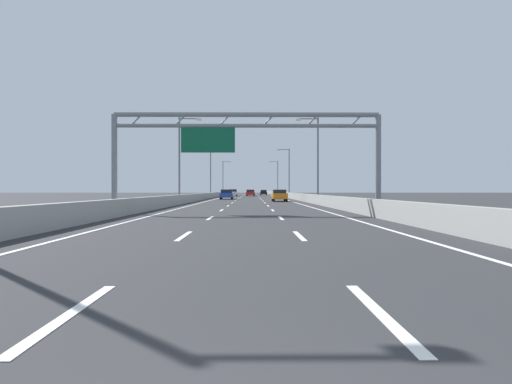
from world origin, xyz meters
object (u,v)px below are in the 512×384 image
at_px(streetlamp_right_mid, 316,154).
at_px(red_car, 250,193).
at_px(streetlamp_right_far, 288,170).
at_px(white_car, 233,193).
at_px(streetlamp_left_distant, 224,176).
at_px(green_car, 251,193).
at_px(streetlamp_left_far, 212,170).
at_px(blue_car, 227,194).
at_px(sign_gantry, 242,136).
at_px(black_car, 264,192).
at_px(orange_car, 279,195).
at_px(streetlamp_left_mid, 181,154).
at_px(streetlamp_right_distant, 277,176).

bearing_deg(streetlamp_right_mid, red_car, 97.86).
xyz_separation_m(streetlamp_right_far, white_car, (-11.27, 13.17, -4.60)).
bearing_deg(streetlamp_left_distant, streetlamp_right_far, -69.11).
bearing_deg(green_car, streetlamp_left_far, -105.97).
xyz_separation_m(white_car, blue_car, (0.37, -34.15, -0.04)).
relative_size(streetlamp_right_mid, green_car, 2.30).
xyz_separation_m(sign_gantry, streetlamp_right_mid, (7.78, 22.08, 0.53)).
distance_m(streetlamp_left_far, black_car, 36.37).
xyz_separation_m(sign_gantry, orange_car, (4.08, 27.95, -4.11)).
bearing_deg(streetlamp_right_mid, orange_car, 122.19).
bearing_deg(red_car, streetlamp_left_mid, -97.94).
height_order(streetlamp_left_distant, blue_car, streetlamp_left_distant).
distance_m(red_car, black_car, 19.99).
height_order(streetlamp_right_mid, green_car, streetlamp_right_mid).
relative_size(orange_car, black_car, 1.01).
xyz_separation_m(sign_gantry, black_car, (3.90, 95.54, -4.13)).
distance_m(streetlamp_left_distant, blue_car, 60.42).
bearing_deg(streetlamp_left_far, sign_gantry, -83.33).
relative_size(blue_car, orange_car, 0.88).
height_order(streetlamp_right_far, orange_car, streetlamp_right_far).
distance_m(sign_gantry, blue_car, 40.56).
bearing_deg(white_car, streetlamp_left_far, -105.55).
bearing_deg(green_car, streetlamp_right_mid, -83.75).
bearing_deg(sign_gantry, streetlamp_right_far, 82.76).
relative_size(streetlamp_right_mid, red_car, 2.13).
bearing_deg(streetlamp_right_far, red_car, 116.87).
xyz_separation_m(streetlamp_right_distant, red_car, (-7.43, -24.46, -4.63)).
distance_m(streetlamp_left_mid, blue_car, 19.16).
distance_m(streetlamp_right_distant, red_car, 25.98).
relative_size(white_car, blue_car, 1.12).
relative_size(streetlamp_right_distant, orange_car, 2.03).
xyz_separation_m(streetlamp_left_mid, black_car, (11.05, 73.46, -4.66)).
distance_m(streetlamp_left_mid, red_car, 54.51).
bearing_deg(orange_car, blue_car, 120.40).
bearing_deg(streetlamp_left_distant, green_car, -57.80).
height_order(streetlamp_right_mid, streetlamp_left_far, same).
bearing_deg(streetlamp_left_mid, green_car, 83.35).
bearing_deg(streetlamp_right_mid, white_car, 102.16).
distance_m(white_car, green_car, 14.31).
xyz_separation_m(streetlamp_right_mid, green_car, (-7.23, 66.03, -4.68)).
xyz_separation_m(streetlamp_right_far, orange_car, (-3.69, -33.26, -4.64)).
xyz_separation_m(white_car, black_car, (7.39, 21.16, -0.05)).
relative_size(streetlamp_left_mid, streetlamp_right_distant, 1.00).
height_order(streetlamp_right_far, streetlamp_left_distant, same).
bearing_deg(streetlamp_left_distant, black_car, -23.45).
distance_m(streetlamp_left_distant, red_car, 26.00).
bearing_deg(red_car, streetlamp_right_far, -63.13).
bearing_deg(streetlamp_right_mid, sign_gantry, -109.40).
height_order(streetlamp_right_mid, streetlamp_left_distant, same).
bearing_deg(streetlamp_right_distant, green_car, -120.61).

